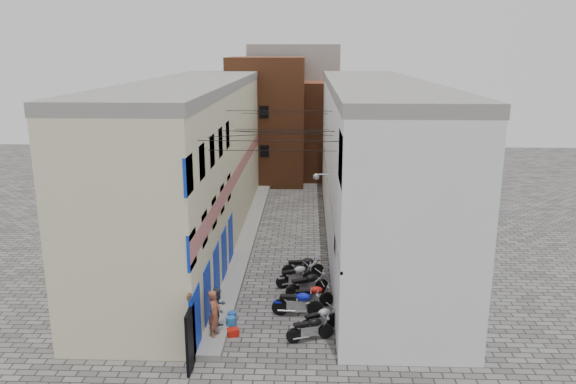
# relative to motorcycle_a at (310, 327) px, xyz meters

# --- Properties ---
(ground) EXTENTS (90.00, 90.00, 0.00)m
(ground) POSITION_rel_motorcycle_a_xyz_m (-1.53, -1.64, -0.54)
(ground) COLOR #4F4D4A
(ground) RESTS_ON ground
(plinth) EXTENTS (0.90, 26.00, 0.25)m
(plinth) POSITION_rel_motorcycle_a_xyz_m (-3.58, 11.36, -0.41)
(plinth) COLOR gray
(plinth) RESTS_ON ground
(building_left) EXTENTS (5.10, 27.00, 9.00)m
(building_left) POSITION_rel_motorcycle_a_xyz_m (-6.51, 11.30, 3.96)
(building_left) COLOR beige
(building_left) RESTS_ON ground
(building_right) EXTENTS (5.94, 26.00, 9.00)m
(building_right) POSITION_rel_motorcycle_a_xyz_m (3.47, 11.35, 3.97)
(building_right) COLOR white
(building_right) RESTS_ON ground
(building_far_brick_left) EXTENTS (6.00, 6.00, 10.00)m
(building_far_brick_left) POSITION_rel_motorcycle_a_xyz_m (-3.53, 26.36, 4.46)
(building_far_brick_left) COLOR brown
(building_far_brick_left) RESTS_ON ground
(building_far_brick_right) EXTENTS (5.00, 6.00, 8.00)m
(building_far_brick_right) POSITION_rel_motorcycle_a_xyz_m (1.47, 28.36, 3.46)
(building_far_brick_right) COLOR brown
(building_far_brick_right) RESTS_ON ground
(building_far_concrete) EXTENTS (8.00, 5.00, 11.00)m
(building_far_concrete) POSITION_rel_motorcycle_a_xyz_m (-1.53, 32.36, 4.96)
(building_far_concrete) COLOR gray
(building_far_concrete) RESTS_ON ground
(far_shopfront) EXTENTS (2.00, 0.30, 2.40)m
(far_shopfront) POSITION_rel_motorcycle_a_xyz_m (-1.53, 23.56, 0.66)
(far_shopfront) COLOR black
(far_shopfront) RESTS_ON ground
(overhead_wires) EXTENTS (5.80, 13.02, 1.32)m
(overhead_wires) POSITION_rel_motorcycle_a_xyz_m (-1.53, 6.00, 6.59)
(overhead_wires) COLOR black
(overhead_wires) RESTS_ON ground
(motorcycle_a) EXTENTS (1.94, 1.14, 1.07)m
(motorcycle_a) POSITION_rel_motorcycle_a_xyz_m (0.00, 0.00, 0.00)
(motorcycle_a) COLOR black
(motorcycle_a) RESTS_ON ground
(motorcycle_b) EXTENTS (1.85, 1.41, 1.05)m
(motorcycle_b) POSITION_rel_motorcycle_a_xyz_m (0.37, 0.81, -0.01)
(motorcycle_b) COLOR #B5B5BA
(motorcycle_b) RESTS_ON ground
(motorcycle_c) EXTENTS (2.17, 0.81, 1.23)m
(motorcycle_c) POSITION_rel_motorcycle_a_xyz_m (-0.51, 2.01, 0.08)
(motorcycle_c) COLOR #0C15B5
(motorcycle_c) RESTS_ON ground
(motorcycle_d) EXTENTS (2.01, 1.00, 1.11)m
(motorcycle_d) POSITION_rel_motorcycle_a_xyz_m (0.05, 2.83, 0.02)
(motorcycle_d) COLOR red
(motorcycle_d) RESTS_ON ground
(motorcycle_e) EXTENTS (2.15, 1.53, 1.21)m
(motorcycle_e) POSITION_rel_motorcycle_a_xyz_m (-0.12, 3.92, 0.07)
(motorcycle_e) COLOR black
(motorcycle_e) RESTS_ON ground
(motorcycle_f) EXTENTS (2.02, 1.41, 1.13)m
(motorcycle_f) POSITION_rel_motorcycle_a_xyz_m (-0.66, 5.00, 0.03)
(motorcycle_f) COLOR #9B9B9F
(motorcycle_f) RESTS_ON ground
(motorcycle_g) EXTENTS (2.13, 0.91, 1.19)m
(motorcycle_g) POSITION_rel_motorcycle_a_xyz_m (-0.33, 5.98, 0.06)
(motorcycle_g) COLOR black
(motorcycle_g) RESTS_ON ground
(person_a) EXTENTS (0.51, 0.70, 1.78)m
(person_a) POSITION_rel_motorcycle_a_xyz_m (-3.55, -0.17, 0.61)
(person_a) COLOR #954F36
(person_a) RESTS_ON plinth
(person_b) EXTENTS (0.93, 1.00, 1.64)m
(person_b) POSITION_rel_motorcycle_a_xyz_m (-3.50, 0.42, 0.53)
(person_b) COLOR #2F3947
(person_b) RESTS_ON plinth
(water_jug_near) EXTENTS (0.42, 0.42, 0.57)m
(water_jug_near) POSITION_rel_motorcycle_a_xyz_m (-3.08, 0.65, -0.25)
(water_jug_near) COLOR #256DBB
(water_jug_near) RESTS_ON ground
(water_jug_far) EXTENTS (0.41, 0.41, 0.56)m
(water_jug_far) POSITION_rel_motorcycle_a_xyz_m (-3.08, 1.08, -0.26)
(water_jug_far) COLOR #234FB0
(water_jug_far) RESTS_ON ground
(red_crate) EXTENTS (0.53, 0.46, 0.28)m
(red_crate) POSITION_rel_motorcycle_a_xyz_m (-2.94, 0.25, -0.40)
(red_crate) COLOR red
(red_crate) RESTS_ON ground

